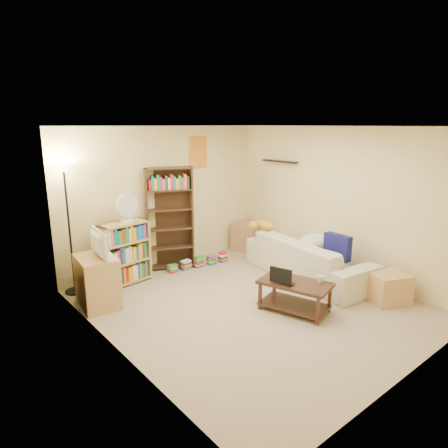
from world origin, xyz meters
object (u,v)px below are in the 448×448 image
at_px(desk_fan, 127,208).
at_px(side_table, 246,236).
at_px(short_bookshelf, 125,253).
at_px(end_cabinet, 389,288).
at_px(sofa, 309,258).
at_px(tall_bookshelf, 170,216).
at_px(coffee_table, 295,292).
at_px(tabby_cat, 262,225).
at_px(mug, 320,279).
at_px(floor_lamp, 66,190).
at_px(laptop, 285,280).
at_px(television, 94,244).
at_px(tv_stand, 97,281).

height_order(desk_fan, side_table, desk_fan).
bearing_deg(desk_fan, short_bookshelf, 140.22).
relative_size(desk_fan, end_cabinet, 0.88).
relative_size(sofa, side_table, 4.28).
distance_m(tall_bookshelf, desk_fan, 0.97).
bearing_deg(end_cabinet, side_table, 87.85).
bearing_deg(sofa, short_bookshelf, 62.48).
distance_m(sofa, coffee_table, 1.33).
bearing_deg(tabby_cat, tall_bookshelf, 144.39).
relative_size(mug, floor_lamp, 0.08).
bearing_deg(laptop, television, 44.90).
bearing_deg(coffee_table, sofa, 13.92).
height_order(laptop, tall_bookshelf, tall_bookshelf).
height_order(tall_bookshelf, desk_fan, tall_bookshelf).
height_order(tabby_cat, television, television).
distance_m(tv_stand, television, 0.56).
bearing_deg(tall_bookshelf, coffee_table, -58.34).
bearing_deg(tv_stand, floor_lamp, 105.02).
bearing_deg(tabby_cat, sofa, -78.50).
bearing_deg(mug, television, 137.11).
xyz_separation_m(coffee_table, side_table, (1.39, 2.49, 0.01)).
height_order(coffee_table, television, television).
distance_m(television, side_table, 3.53).
xyz_separation_m(floor_lamp, side_table, (3.52, -0.08, -1.31)).
height_order(tabby_cat, short_bookshelf, short_bookshelf).
relative_size(coffee_table, desk_fan, 2.32).
distance_m(coffee_table, tall_bookshelf, 2.69).
bearing_deg(tabby_cat, mug, -111.27).
bearing_deg(tall_bookshelf, end_cabinet, -39.96).
bearing_deg(coffee_table, side_table, 43.89).
bearing_deg(coffee_table, end_cabinet, -45.34).
xyz_separation_m(laptop, mug, (0.34, -0.33, 0.04)).
height_order(tabby_cat, tall_bookshelf, tall_bookshelf).
height_order(coffee_table, end_cabinet, end_cabinet).
relative_size(tabby_cat, television, 0.81).
bearing_deg(tv_stand, television, -173.36).
distance_m(tabby_cat, short_bookshelf, 2.45).
distance_m(coffee_table, television, 2.85).
distance_m(television, floor_lamp, 0.96).
xyz_separation_m(coffee_table, tall_bookshelf, (-0.39, 2.57, 0.68)).
bearing_deg(floor_lamp, laptop, -50.35).
bearing_deg(side_table, desk_fan, -177.11).
height_order(television, desk_fan, desk_fan).
xyz_separation_m(laptop, television, (-1.94, 1.78, 0.48)).
relative_size(mug, tall_bookshelf, 0.08).
bearing_deg(coffee_table, short_bookshelf, 102.24).
bearing_deg(television, floor_lamp, 15.02).
bearing_deg(side_table, coffee_table, -119.12).
distance_m(laptop, tv_stand, 2.64).
relative_size(mug, short_bookshelf, 0.15).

